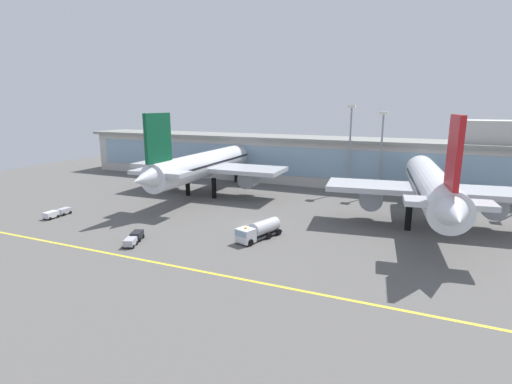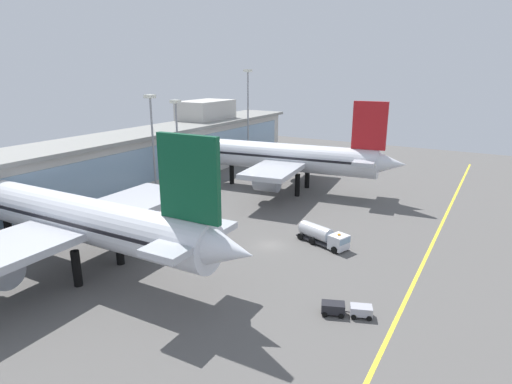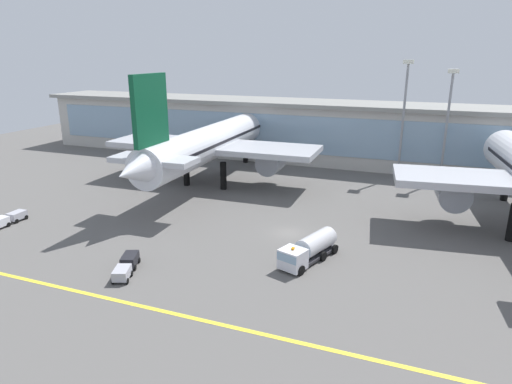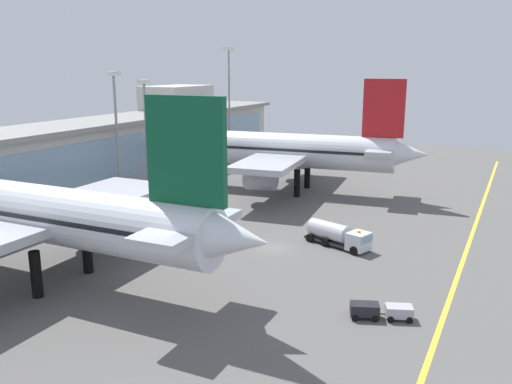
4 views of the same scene
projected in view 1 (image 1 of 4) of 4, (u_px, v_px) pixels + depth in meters
ground_plane at (251, 224)px, 72.70m from camera, size 202.89×202.89×0.00m
taxiway_centreline_stripe at (185, 268)px, 53.04m from camera, size 162.31×0.50×0.01m
terminal_building at (320, 159)px, 108.34m from camera, size 147.92×14.00×18.08m
airliner_near_left at (207, 165)px, 95.30m from camera, size 38.46×53.52×20.10m
airliner_near_right at (432, 187)px, 69.19m from camera, size 37.15×48.80×20.42m
fuel_tanker_truck at (258, 230)px, 64.18m from camera, size 5.37×9.34×2.90m
baggage_tug_near at (57, 213)px, 77.18m from camera, size 1.86×5.64×1.40m
service_truck_far at (134, 238)px, 62.61m from camera, size 3.55×5.76×1.40m
apron_light_mast_west at (382, 140)px, 92.77m from camera, size 1.80×1.80×20.10m
apron_light_mast_east at (350, 135)px, 95.72m from camera, size 1.80×1.80×21.60m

